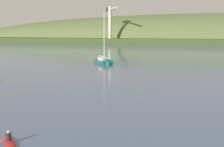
% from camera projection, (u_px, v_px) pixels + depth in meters
% --- Properties ---
extents(far_shoreline_hill, '(463.70, 96.37, 37.06)m').
position_uv_depth(far_shoreline_hill, '(214.00, 42.00, 211.61)').
color(far_shoreline_hill, '#35401E').
rests_on(far_shoreline_hill, ground).
extents(dockside_crane, '(10.85, 15.52, 21.02)m').
position_uv_depth(dockside_crane, '(110.00, 25.00, 188.25)').
color(dockside_crane, '#4C4C51').
rests_on(dockside_crane, ground).
extents(sailboat_near_mooring, '(6.38, 7.10, 12.52)m').
position_uv_depth(sailboat_near_mooring, '(104.00, 63.00, 75.76)').
color(sailboat_near_mooring, '#0F564C').
rests_on(sailboat_near_mooring, ground).
extents(canoe_with_paddler, '(2.90, 3.15, 1.02)m').
position_uv_depth(canoe_with_paddler, '(9.00, 142.00, 22.20)').
color(canoe_with_paddler, maroon).
rests_on(canoe_with_paddler, ground).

